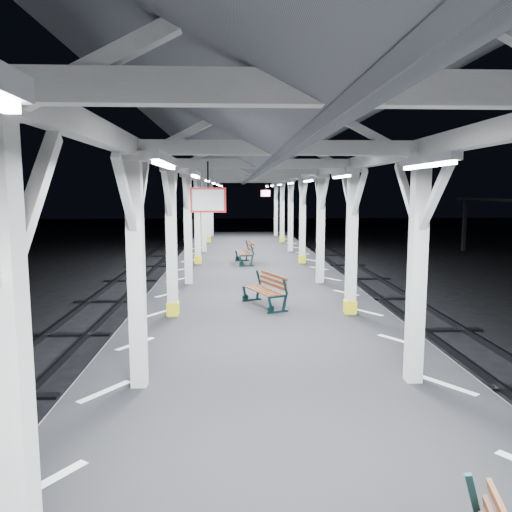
{
  "coord_description": "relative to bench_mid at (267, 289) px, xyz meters",
  "views": [
    {
      "loc": [
        -0.63,
        -8.96,
        3.79
      ],
      "look_at": [
        -0.09,
        3.19,
        2.2
      ],
      "focal_mm": 35.0,
      "sensor_mm": 36.0,
      "label": 1
    }
  ],
  "objects": [
    {
      "name": "bench_far",
      "position": [
        -0.31,
        7.17,
        0.03
      ],
      "size": [
        0.73,
        1.63,
        0.86
      ],
      "rotation": [
        0.0,
        0.0,
        0.09
      ],
      "color": "black",
      "rests_on": "platform"
    },
    {
      "name": "hazard_stripes_left",
      "position": [
        -2.62,
        -2.91,
        -0.42
      ],
      "size": [
        1.0,
        48.0,
        0.01
      ],
      "primitive_type": "cube",
      "color": "silver",
      "rests_on": "platform"
    },
    {
      "name": "ground",
      "position": [
        -0.17,
        -2.91,
        -1.42
      ],
      "size": [
        120.0,
        120.0,
        0.0
      ],
      "primitive_type": "plane",
      "color": "black",
      "rests_on": "ground"
    },
    {
      "name": "platform",
      "position": [
        -0.17,
        -2.91,
        -0.92
      ],
      "size": [
        6.0,
        50.0,
        1.0
      ],
      "primitive_type": "cube",
      "color": "black",
      "rests_on": "ground"
    },
    {
      "name": "canopy",
      "position": [
        -0.17,
        -2.93,
        3.14
      ],
      "size": [
        5.4,
        49.0,
        4.65
      ],
      "color": "silver",
      "rests_on": "platform"
    },
    {
      "name": "bench_mid",
      "position": [
        0.0,
        0.0,
        0.0
      ],
      "size": [
        1.06,
        1.55,
        0.79
      ],
      "rotation": [
        0.0,
        0.0,
        0.4
      ],
      "color": "black",
      "rests_on": "platform"
    },
    {
      "name": "hazard_stripes_right",
      "position": [
        2.28,
        -2.91,
        -0.42
      ],
      "size": [
        1.0,
        48.0,
        0.01
      ],
      "primitive_type": "cube",
      "color": "silver",
      "rests_on": "platform"
    }
  ]
}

